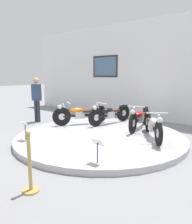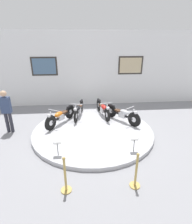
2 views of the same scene
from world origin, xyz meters
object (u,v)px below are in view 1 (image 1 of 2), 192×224
stanchion_post_right_of_entry (30,172)px  motorcycle_orange (79,114)px  motorcycle_red (139,117)px  info_placard_front_centre (97,145)px  info_placard_front_left (25,127)px  motorcycle_black (110,113)px  motorcycle_silver (153,125)px  visitor_standing (37,97)px

stanchion_post_right_of_entry → motorcycle_orange: bearing=122.0°
motorcycle_red → info_placard_front_centre: (0.65, -3.01, -0.02)m
motorcycle_orange → motorcycle_red: 2.09m
motorcycle_orange → stanchion_post_right_of_entry: stanchion_post_right_of_entry is taller
info_placard_front_left → motorcycle_red: bearing=58.9°
motorcycle_orange → info_placard_front_left: size_ratio=3.34×
motorcycle_black → stanchion_post_right_of_entry: stanchion_post_right_of_entry is taller
motorcycle_red → info_placard_front_centre: motorcycle_red is taller
stanchion_post_right_of_entry → motorcycle_silver: bearing=82.4°
info_placard_front_centre → stanchion_post_right_of_entry: stanchion_post_right_of_entry is taller
motorcycle_black → info_placard_front_centre: size_ratio=3.80×
motorcycle_orange → stanchion_post_right_of_entry: 4.27m
info_placard_front_left → visitor_standing: (-2.20, 2.01, 0.50)m
info_placard_front_centre → motorcycle_silver: bearing=86.4°
motorcycle_black → motorcycle_orange: bearing=-137.5°
motorcycle_black → stanchion_post_right_of_entry: (1.47, -4.34, -0.18)m
motorcycle_red → stanchion_post_right_of_entry: size_ratio=1.91×
info_placard_front_centre → motorcycle_red: bearing=102.1°
motorcycle_orange → visitor_standing: visitor_standing is taller
motorcycle_orange → motorcycle_silver: 2.75m
motorcycle_red → info_placard_front_centre: 3.08m
motorcycle_orange → motorcycle_black: bearing=42.5°
info_placard_front_centre → motorcycle_black: bearing=121.1°
motorcycle_silver → stanchion_post_right_of_entry: 3.66m
motorcycle_orange → motorcycle_silver: size_ratio=1.05×
motorcycle_red → visitor_standing: visitor_standing is taller
motorcycle_black → motorcycle_red: 1.17m
motorcycle_orange → visitor_standing: bearing=-172.4°
info_placard_front_left → info_placard_front_centre: size_ratio=1.00×
info_placard_front_centre → visitor_standing: 5.10m
visitor_standing → stanchion_post_right_of_entry: 5.50m
stanchion_post_right_of_entry → visitor_standing: bearing=142.2°
motorcycle_red → stanchion_post_right_of_entry: stanchion_post_right_of_entry is taller
motorcycle_silver → motorcycle_orange: bearing=-180.0°
motorcycle_orange → info_placard_front_left: motorcycle_orange is taller
motorcycle_orange → motorcycle_black: 1.07m
motorcycle_black → visitor_standing: visitor_standing is taller
motorcycle_orange → motorcycle_black: motorcycle_orange is taller
motorcycle_silver → info_placard_front_left: (-2.61, -2.29, -0.02)m
motorcycle_orange → info_placard_front_centre: size_ratio=3.34×
info_placard_front_left → info_placard_front_centre: (2.46, 0.00, 0.00)m
motorcycle_silver → info_placard_front_left: bearing=-138.7°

